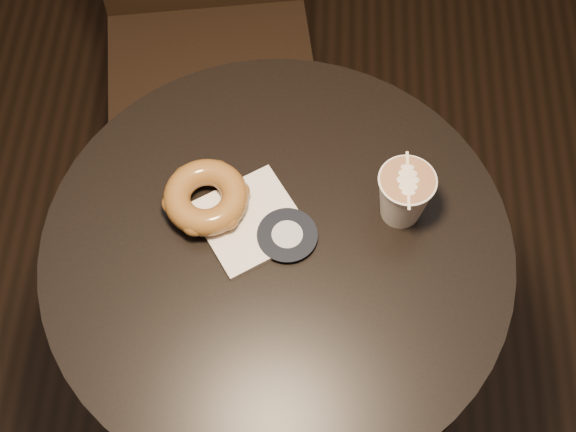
{
  "coord_description": "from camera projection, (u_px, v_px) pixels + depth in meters",
  "views": [
    {
      "loc": [
        0.04,
        -0.52,
        1.81
      ],
      "look_at": [
        0.01,
        0.03,
        0.79
      ],
      "focal_mm": 50.0,
      "sensor_mm": 36.0,
      "label": 1
    }
  ],
  "objects": [
    {
      "name": "cafe_table",
      "position": [
        278.0,
        297.0,
        1.35
      ],
      "size": [
        0.7,
        0.7,
        0.75
      ],
      "color": "black",
      "rests_on": "ground"
    },
    {
      "name": "latte_cup",
      "position": [
        404.0,
        196.0,
        1.16
      ],
      "size": [
        0.08,
        0.08,
        0.09
      ],
      "primitive_type": null,
      "color": "white",
      "rests_on": "cafe_table"
    },
    {
      "name": "chair",
      "position": [
        204.0,
        1.0,
        1.61
      ],
      "size": [
        0.49,
        0.49,
        1.07
      ],
      "rotation": [
        0.0,
        0.0,
        0.16
      ],
      "color": "black",
      "rests_on": "ground"
    },
    {
      "name": "doughnut",
      "position": [
        206.0,
        197.0,
        1.18
      ],
      "size": [
        0.13,
        0.13,
        0.04
      ],
      "primitive_type": "torus",
      "color": "brown",
      "rests_on": "pastry_bag"
    },
    {
      "name": "pastry_bag",
      "position": [
        250.0,
        221.0,
        1.19
      ],
      "size": [
        0.19,
        0.19,
        0.01
      ],
      "primitive_type": "cube",
      "rotation": [
        0.0,
        0.0,
        0.56
      ],
      "color": "white",
      "rests_on": "cafe_table"
    }
  ]
}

